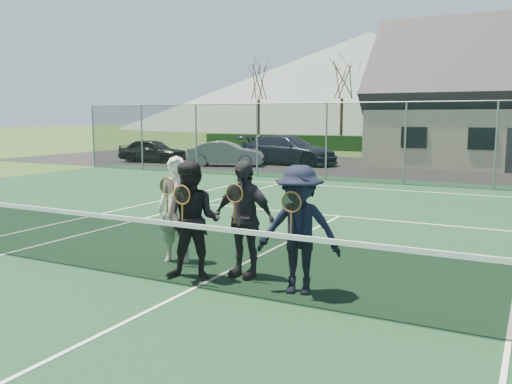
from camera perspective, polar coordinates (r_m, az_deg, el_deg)
ground at (r=26.74m, az=18.27°, el=2.22°), size 220.00×220.00×0.00m
court_surface at (r=7.98m, az=-6.44°, el=-10.08°), size 30.00×30.00×0.02m
tarmac_carpark at (r=27.66m, az=10.06°, el=2.68°), size 40.00×12.00×0.01m
hedge_row at (r=38.56m, az=21.24°, el=4.53°), size 40.00×1.20×1.10m
hill_west at (r=105.63m, az=11.65°, el=11.30°), size 110.00×110.00×18.00m
car_a at (r=30.16m, az=-10.83°, el=4.30°), size 3.91×1.95×1.28m
car_b at (r=27.37m, az=-3.20°, el=4.04°), size 4.01×2.55×1.25m
car_c at (r=28.17m, az=3.46°, el=4.42°), size 5.37×2.53×1.51m
court_markings at (r=7.98m, az=-6.44°, el=-9.98°), size 11.03×23.83×0.01m
tennis_net at (r=7.84m, az=-6.50°, el=-6.40°), size 11.68×0.08×1.10m
perimeter_fence at (r=20.26m, az=15.42°, el=4.96°), size 30.07×0.07×3.02m
tree_a at (r=44.33m, az=0.27°, el=12.22°), size 3.20×3.20×7.77m
tree_b at (r=41.59m, az=9.08°, el=12.40°), size 3.20×3.20×7.77m
tree_c at (r=39.48m, az=24.74°, el=12.03°), size 3.20×3.20×7.77m
player_a at (r=9.23m, az=-8.31°, el=-1.83°), size 0.76×0.62×1.80m
player_b at (r=8.19m, az=-6.65°, el=-3.04°), size 1.04×0.92×1.80m
player_c at (r=8.30m, az=-1.33°, el=-2.85°), size 1.08×0.53×1.80m
player_d at (r=7.52m, az=4.55°, el=-3.99°), size 1.28×0.90×1.80m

